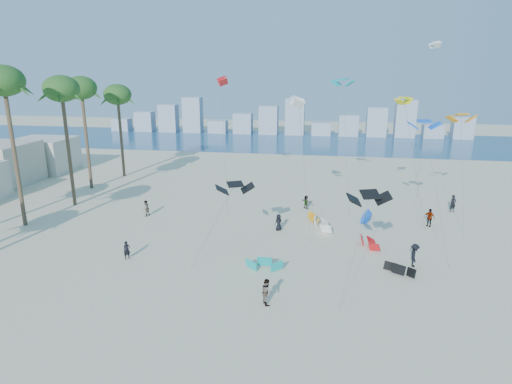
# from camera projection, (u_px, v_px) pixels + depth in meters

# --- Properties ---
(ground) EXTENTS (220.00, 220.00, 0.00)m
(ground) POSITION_uv_depth(u_px,v_px,m) (160.00, 340.00, 24.93)
(ground) COLOR beige
(ground) RESTS_ON ground
(ocean) EXTENTS (220.00, 220.00, 0.00)m
(ocean) POSITION_uv_depth(u_px,v_px,m) (284.00, 141.00, 93.25)
(ocean) COLOR navy
(ocean) RESTS_ON ground
(kitesurfer_near) EXTENTS (0.66, 0.64, 1.53)m
(kitesurfer_near) POSITION_uv_depth(u_px,v_px,m) (127.00, 250.00, 35.37)
(kitesurfer_near) COLOR black
(kitesurfer_near) RESTS_ON ground
(kitesurfer_mid) EXTENTS (1.00, 1.08, 1.79)m
(kitesurfer_mid) POSITION_uv_depth(u_px,v_px,m) (267.00, 291.00, 28.56)
(kitesurfer_mid) COLOR gray
(kitesurfer_mid) RESTS_ON ground
(kitesurfers_far) EXTENTS (33.22, 15.84, 1.89)m
(kitesurfers_far) POSITION_uv_depth(u_px,v_px,m) (337.00, 221.00, 41.92)
(kitesurfers_far) COLOR black
(kitesurfers_far) RESTS_ON ground
(grounded_kites) EXTENTS (13.08, 14.81, 0.99)m
(grounded_kites) POSITION_uv_depth(u_px,v_px,m) (335.00, 236.00, 39.23)
(grounded_kites) COLOR #0DA5A6
(grounded_kites) RESTS_ON ground
(flying_kites) EXTENTS (33.73, 31.86, 18.50)m
(flying_kites) POSITION_uv_depth(u_px,v_px,m) (345.00, 110.00, 40.15)
(flying_kites) COLOR black
(flying_kites) RESTS_ON ground
(palm_row) EXTENTS (9.17, 44.80, 15.40)m
(palm_row) POSITION_uv_depth(u_px,v_px,m) (1.00, 104.00, 40.29)
(palm_row) COLOR brown
(palm_row) RESTS_ON ground
(distant_skyline) EXTENTS (85.00, 3.00, 8.40)m
(distant_skyline) POSITION_uv_depth(u_px,v_px,m) (284.00, 121.00, 102.08)
(distant_skyline) COLOR #9EADBF
(distant_skyline) RESTS_ON ground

